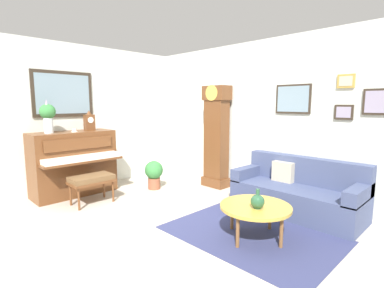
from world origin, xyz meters
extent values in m
cube|color=#B2A899|center=(0.00, 0.00, -0.05)|extent=(6.40, 6.00, 0.10)
cube|color=silver|center=(-2.60, 0.00, 1.40)|extent=(0.10, 4.90, 2.80)
cube|color=#33281E|center=(-2.54, -0.14, 1.85)|extent=(0.03, 1.10, 0.84)
cube|color=#7A93A3|center=(-2.52, -0.14, 1.85)|extent=(0.01, 0.98, 0.72)
cube|color=silver|center=(0.00, 2.40, 1.40)|extent=(5.30, 0.10, 2.80)
cube|color=#33281E|center=(2.05, 2.33, 1.70)|extent=(0.52, 0.03, 0.36)
cube|color=#998EA8|center=(2.05, 2.32, 1.70)|extent=(0.46, 0.01, 0.30)
cube|color=#B28E3D|center=(1.55, 2.33, 2.00)|extent=(0.24, 0.03, 0.20)
cube|color=#BCB299|center=(1.55, 2.32, 2.00)|extent=(0.18, 0.01, 0.14)
cube|color=#33281E|center=(1.55, 2.33, 1.55)|extent=(0.26, 0.03, 0.22)
cube|color=#998EA8|center=(1.55, 2.32, 1.55)|extent=(0.20, 0.01, 0.16)
cube|color=#33281E|center=(0.75, 2.33, 1.75)|extent=(0.60, 0.03, 0.48)
cube|color=#7A93A3|center=(0.75, 2.32, 1.75)|extent=(0.54, 0.01, 0.42)
cube|color=navy|center=(1.04, 0.76, 0.00)|extent=(2.10, 1.50, 0.01)
cube|color=brown|center=(-2.25, -0.14, 0.58)|extent=(0.60, 1.44, 1.17)
cube|color=brown|center=(-1.82, -0.14, 0.68)|extent=(0.28, 1.38, 0.04)
cube|color=white|center=(-1.82, -0.14, 0.74)|extent=(0.26, 1.32, 0.08)
cube|color=brown|center=(-1.93, -0.14, 0.98)|extent=(0.03, 1.20, 0.20)
cube|color=brown|center=(-1.52, -0.15, 0.38)|extent=(0.42, 0.70, 0.04)
cube|color=brown|center=(-1.52, -0.15, 0.44)|extent=(0.40, 0.68, 0.08)
cylinder|color=brown|center=(-1.36, -0.45, 0.18)|extent=(0.04, 0.04, 0.36)
cylinder|color=brown|center=(-1.36, 0.15, 0.18)|extent=(0.04, 0.04, 0.36)
cylinder|color=brown|center=(-1.68, -0.45, 0.18)|extent=(0.04, 0.04, 0.36)
cylinder|color=brown|center=(-1.68, 0.15, 0.18)|extent=(0.04, 0.04, 0.36)
cube|color=brown|center=(-0.74, 2.14, 0.09)|extent=(0.52, 0.34, 0.18)
cube|color=brown|center=(-0.74, 2.14, 0.89)|extent=(0.44, 0.28, 1.78)
cube|color=brown|center=(-0.74, 2.14, 1.88)|extent=(0.52, 0.32, 0.28)
cylinder|color=gold|center=(-0.74, 1.98, 1.88)|extent=(0.30, 0.02, 0.30)
cylinder|color=gold|center=(-0.74, 2.09, 0.95)|extent=(0.03, 0.03, 0.70)
cube|color=#424C70|center=(1.10, 1.86, 0.21)|extent=(1.90, 0.80, 0.42)
cube|color=#424C70|center=(1.10, 2.16, 0.62)|extent=(1.90, 0.20, 0.44)
cube|color=#424C70|center=(0.24, 1.86, 0.50)|extent=(0.18, 0.80, 0.20)
cube|color=#424C70|center=(1.96, 1.86, 0.50)|extent=(0.18, 0.80, 0.20)
cube|color=#B7AD93|center=(0.80, 2.00, 0.58)|extent=(0.34, 0.12, 0.32)
cylinder|color=gold|center=(1.13, 0.72, 0.41)|extent=(0.88, 0.88, 0.04)
torus|color=brown|center=(1.13, 0.72, 0.41)|extent=(0.88, 0.88, 0.04)
cylinder|color=brown|center=(1.13, 1.08, 0.19)|extent=(0.04, 0.04, 0.39)
cylinder|color=brown|center=(1.49, 0.72, 0.19)|extent=(0.04, 0.04, 0.39)
cylinder|color=brown|center=(1.13, 0.36, 0.19)|extent=(0.04, 0.04, 0.39)
cylinder|color=brown|center=(0.77, 0.72, 0.19)|extent=(0.04, 0.04, 0.39)
cube|color=brown|center=(-2.23, 0.19, 1.32)|extent=(0.12, 0.18, 0.30)
cylinder|color=white|center=(-2.17, 0.19, 1.37)|extent=(0.01, 0.11, 0.11)
cone|color=brown|center=(-2.23, 0.19, 1.51)|extent=(0.10, 0.10, 0.08)
cylinder|color=silver|center=(-2.23, -0.54, 1.30)|extent=(0.15, 0.15, 0.26)
sphere|color=#387F3D|center=(-2.23, -0.54, 1.54)|extent=(0.26, 0.26, 0.26)
cone|color=#D199B7|center=(-2.20, -0.56, 1.67)|extent=(0.06, 0.06, 0.16)
cylinder|color=white|center=(-2.15, -0.13, 1.17)|extent=(0.12, 0.12, 0.01)
cylinder|color=white|center=(-2.15, -0.13, 1.20)|extent=(0.08, 0.08, 0.06)
cylinder|color=#234C33|center=(1.20, 0.64, 0.43)|extent=(0.09, 0.09, 0.01)
sphere|color=#285638|center=(1.20, 0.64, 0.51)|extent=(0.17, 0.17, 0.17)
cylinder|color=#285638|center=(1.20, 0.64, 0.63)|extent=(0.04, 0.04, 0.08)
cylinder|color=#935138|center=(-1.47, 1.11, 0.11)|extent=(0.24, 0.24, 0.22)
sphere|color=#387F3D|center=(-1.47, 1.11, 0.38)|extent=(0.36, 0.36, 0.36)
camera|label=1|loc=(3.04, -2.28, 1.68)|focal=27.23mm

